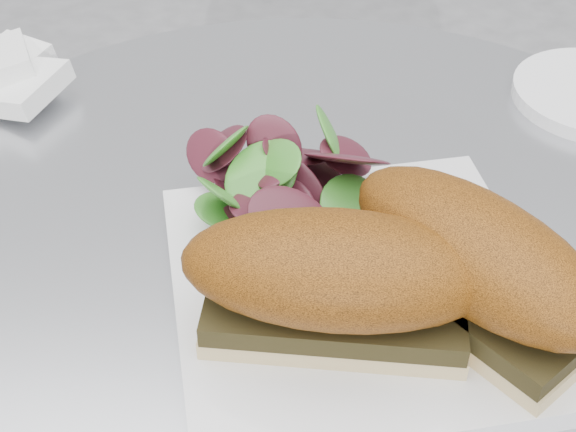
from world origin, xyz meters
The scene contains 5 objects.
plate centered at (0.03, -0.04, 0.74)m, with size 0.23×0.23×0.02m, color white.
sandwich_left centered at (0.01, -0.08, 0.79)m, with size 0.18×0.09×0.08m.
sandwich_right centered at (0.09, -0.06, 0.79)m, with size 0.18×0.18×0.08m.
salad centered at (-0.03, 0.03, 0.77)m, with size 0.12×0.12×0.05m, color #4B9832, non-canonical shape.
napkin centered at (-0.28, 0.19, 0.74)m, with size 0.12×0.12×0.02m, color white, non-canonical shape.
Camera 1 is at (-0.00, -0.40, 1.11)m, focal length 50.00 mm.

